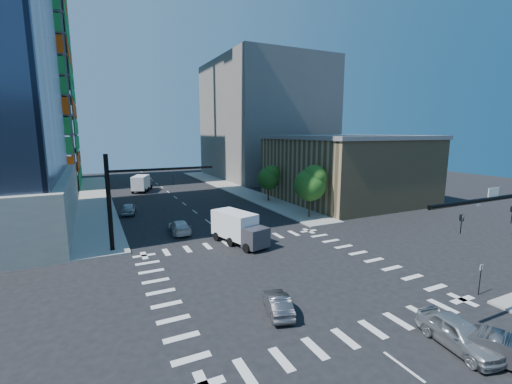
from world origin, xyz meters
TOP-DOWN VIEW (x-y plane):
  - ground at (0.00, 0.00)m, footprint 160.00×160.00m
  - road_markings at (0.00, 0.00)m, footprint 20.00×20.00m
  - sidewalk_ne at (12.50, 40.00)m, footprint 5.00×60.00m
  - sidewalk_nw at (-12.50, 40.00)m, footprint 5.00×60.00m
  - commercial_building at (25.00, 22.00)m, footprint 20.50×22.50m
  - bg_building_ne at (27.00, 55.00)m, footprint 24.00×30.00m
  - signal_mast_nw at (-10.00, 11.50)m, footprint 10.20×0.40m
  - tree_south at (12.63, 13.90)m, footprint 4.16×4.16m
  - tree_north at (12.93, 25.90)m, footprint 3.54×3.52m
  - no_parking_sign at (10.70, -9.00)m, footprint 0.30×0.06m
  - car_nb_near at (3.78, -12.15)m, footprint 2.49×4.81m
  - car_nb_right at (4.52, -13.93)m, footprint 3.05×4.42m
  - car_nb_far at (2.23, 15.83)m, footprint 3.27×5.09m
  - car_sb_near at (-4.37, 14.64)m, footprint 2.30×5.02m
  - car_sb_mid at (-8.50, 26.58)m, footprint 2.57×4.71m
  - car_sb_cross at (-2.98, -5.02)m, footprint 2.30×3.97m
  - box_truck_near at (0.19, 8.10)m, footprint 4.09×6.45m
  - box_truck_far at (-4.20, 45.03)m, footprint 4.52×6.37m

SIDE VIEW (x-z plane):
  - ground at x=0.00m, z-range 0.00..0.00m
  - road_markings at x=0.00m, z-range 0.00..0.01m
  - sidewalk_ne at x=12.50m, z-range 0.00..0.15m
  - sidewalk_nw at x=-12.50m, z-range 0.00..0.15m
  - car_sb_cross at x=-2.98m, z-range 0.00..1.24m
  - car_nb_far at x=2.23m, z-range 0.00..1.31m
  - car_nb_right at x=4.52m, z-range 0.00..1.38m
  - car_sb_near at x=-4.37m, z-range 0.00..1.42m
  - car_sb_mid at x=-8.50m, z-range 0.00..1.52m
  - car_nb_near at x=3.78m, z-range 0.00..1.56m
  - box_truck_far at x=-4.20m, z-range -0.18..2.90m
  - no_parking_sign at x=10.70m, z-range 0.28..2.48m
  - box_truck_near at x=0.19m, z-range -0.18..2.96m
  - tree_north at x=12.93m, z-range 1.10..6.88m
  - tree_south at x=12.63m, z-range 1.27..8.10m
  - commercial_building at x=25.00m, z-range 0.01..10.61m
  - signal_mast_nw at x=-10.00m, z-range 0.99..9.99m
  - bg_building_ne at x=27.00m, z-range 0.00..28.00m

